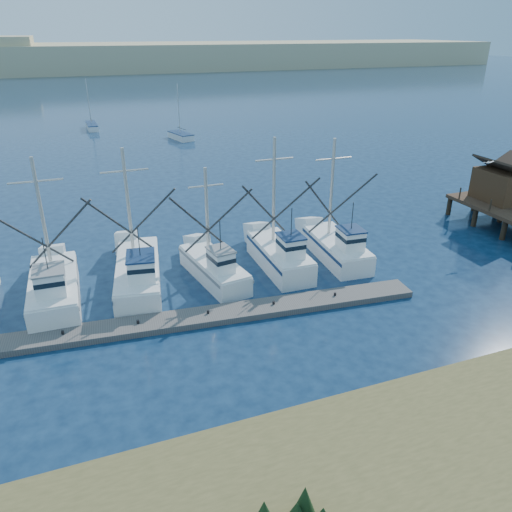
{
  "coord_description": "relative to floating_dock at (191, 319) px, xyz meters",
  "views": [
    {
      "loc": [
        -13.06,
        -19.12,
        15.46
      ],
      "look_at": [
        -2.83,
        8.0,
        2.24
      ],
      "focal_mm": 35.0,
      "sensor_mm": 36.0,
      "label": 1
    }
  ],
  "objects": [
    {
      "name": "floating_dock",
      "position": [
        0.0,
        0.0,
        0.0
      ],
      "size": [
        27.86,
        4.29,
        0.37
      ],
      "primitive_type": "cube",
      "rotation": [
        0.0,
        0.0,
        -0.09
      ],
      "color": "#59534F",
      "rests_on": "ground"
    },
    {
      "name": "trawler_fleet",
      "position": [
        -0.71,
        4.88,
        0.8
      ],
      "size": [
        27.18,
        9.11,
        8.99
      ],
      "color": "white",
      "rests_on": "ground"
    },
    {
      "name": "sailboat_far",
      "position": [
        -0.96,
        65.35,
        0.31
      ],
      "size": [
        1.7,
        6.2,
        8.1
      ],
      "rotation": [
        0.0,
        0.0,
        0.03
      ],
      "color": "white",
      "rests_on": "ground"
    },
    {
      "name": "flying_gull",
      "position": [
        24.92,
        4.66,
        5.91
      ],
      "size": [
        0.99,
        0.18,
        0.18
      ],
      "color": "white",
      "rests_on": "ground"
    },
    {
      "name": "sailboat_near",
      "position": [
        11.21,
        51.82,
        0.31
      ],
      "size": [
        3.16,
        5.52,
        8.1
      ],
      "rotation": [
        0.0,
        0.0,
        0.24
      ],
      "color": "white",
      "rests_on": "ground"
    },
    {
      "name": "ground",
      "position": [
        7.84,
        -5.36,
        -0.19
      ],
      "size": [
        500.0,
        500.0,
        0.0
      ],
      "primitive_type": "plane",
      "color": "#0C1F38",
      "rests_on": "ground"
    },
    {
      "name": "dune_ridge",
      "position": [
        7.84,
        204.64,
        4.81
      ],
      "size": [
        360.0,
        60.0,
        10.0
      ],
      "primitive_type": "cube",
      "color": "tan",
      "rests_on": "ground"
    }
  ]
}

